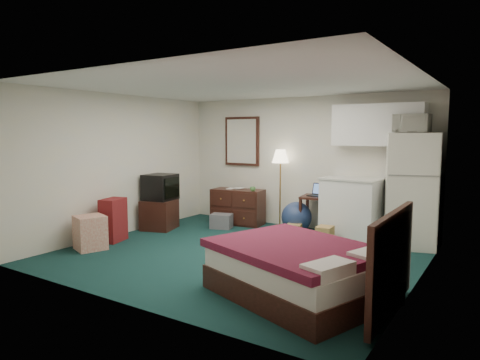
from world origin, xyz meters
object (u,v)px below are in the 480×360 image
Objects in this scene: dresser at (238,207)px; fridge at (410,190)px; tv_stand at (159,214)px; kitchen_counter at (352,209)px; bed at (298,271)px; suitcase at (113,220)px; floor_lamp at (280,188)px; desk at (317,215)px.

dresser is 0.56× the size of fridge.
dresser reaches higher than tv_stand.
kitchen_counter is (2.31, 0.09, 0.16)m from dresser.
bed is at bearing -117.30° from fridge.
bed is at bearing -23.82° from suitcase.
bed is at bearing -42.26° from tv_stand.
floor_lamp is 0.92m from desk.
fridge reaches higher than floor_lamp.
suitcase reaches higher than desk.
fridge is at bearing -4.02° from floor_lamp.
tv_stand is at bearing -154.45° from kitchen_counter.
tv_stand is at bearing -179.55° from fridge.
fridge is 4.48m from tv_stand.
fridge is at bearing 98.14° from bed.
bed is at bearing -59.31° from floor_lamp.
kitchen_counter is 0.57× the size of bed.
dresser is at bearing -173.38° from kitchen_counter.
bed is 2.94× the size of tv_stand.
suitcase is at bearing -120.89° from dresser.
tv_stand is at bearing -142.40° from floor_lamp.
kitchen_counter reaches higher than dresser.
floor_lamp is 0.83× the size of fridge.
desk is 1.70m from fridge.
dresser is 0.68× the size of floor_lamp.
floor_lamp reaches higher than dresser.
fridge is at bearing -6.30° from dresser.
fridge is (3.25, 0.06, 0.56)m from dresser.
kitchen_counter is 0.56× the size of fridge.
kitchen_counter reaches higher than tv_stand.
desk is 0.38× the size of bed.
floor_lamp reaches higher than suitcase.
suitcase is at bearing -126.04° from floor_lamp.
floor_lamp is 2.43m from fridge.
suitcase is (-3.67, 0.56, 0.08)m from bed.
dresser is 2.31m from kitchen_counter.
dresser is at bearing 31.97° from tv_stand.
kitchen_counter reaches higher than desk.
bed is at bearing -78.63° from kitchen_counter.
bed is (1.83, -3.08, -0.47)m from floor_lamp.
dresser reaches higher than bed.
tv_stand is (-1.84, -1.41, -0.47)m from floor_lamp.
suitcase reaches higher than tv_stand.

